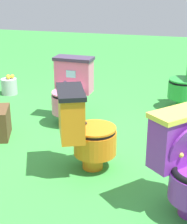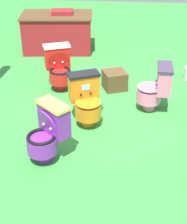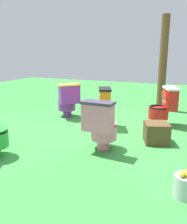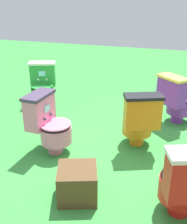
# 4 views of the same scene
# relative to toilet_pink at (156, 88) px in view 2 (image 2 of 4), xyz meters

# --- Properties ---
(ground) EXTENTS (14.00, 14.00, 0.00)m
(ground) POSITION_rel_toilet_pink_xyz_m (-0.73, -0.13, -0.37)
(ground) COLOR green
(toilet_pink) EXTENTS (0.51, 0.44, 0.73)m
(toilet_pink) POSITION_rel_toilet_pink_xyz_m (0.00, 0.00, 0.00)
(toilet_pink) COLOR pink
(toilet_pink) RESTS_ON ground
(toilet_red) EXTENTS (0.55, 0.60, 0.73)m
(toilet_red) POSITION_rel_toilet_pink_xyz_m (-1.56, 0.63, 0.00)
(toilet_red) COLOR red
(toilet_red) RESTS_ON ground
(toilet_orange) EXTENTS (0.56, 0.61, 0.73)m
(toilet_orange) POSITION_rel_toilet_pink_xyz_m (-0.99, -0.45, 0.00)
(toilet_orange) COLOR orange
(toilet_orange) RESTS_ON ground
(toilet_purple) EXTENTS (0.63, 0.63, 0.73)m
(toilet_purple) POSITION_rel_toilet_pink_xyz_m (-1.37, -1.30, 0.00)
(toilet_purple) COLOR purple
(toilet_purple) RESTS_ON ground
(vendor_table) EXTENTS (1.53, 0.98, 0.85)m
(vendor_table) POSITION_rel_toilet_pink_xyz_m (-1.89, 2.40, 0.02)
(vendor_table) COLOR maroon
(vendor_table) RESTS_ON ground
(small_crate) EXTENTS (0.46, 0.46, 0.31)m
(small_crate) POSITION_rel_toilet_pink_xyz_m (-0.62, 0.66, -0.21)
(small_crate) COLOR brown
(small_crate) RESTS_ON ground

